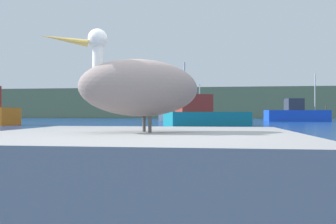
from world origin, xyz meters
TOP-DOWN VIEW (x-y plane):
  - hillside_backdrop at (0.00, 66.26)m, footprint 140.00×16.43m
  - pier_dock at (-0.10, 0.47)m, footprint 2.77×2.58m
  - pelican at (-0.11, 0.47)m, footprint 1.36×0.95m
  - fishing_boat_white at (-2.26, 35.86)m, footprint 5.99×2.47m
  - fishing_boat_teal at (0.12, 23.30)m, footprint 6.79×4.83m
  - fishing_boat_blue at (10.47, 37.94)m, footprint 7.30×3.02m

SIDE VIEW (x-z plane):
  - pier_dock at x=-0.10m, z-range 0.00..0.82m
  - fishing_boat_white at x=-2.26m, z-range -1.35..2.94m
  - fishing_boat_teal at x=0.12m, z-range -1.54..3.22m
  - fishing_boat_blue at x=10.47m, z-range -1.89..3.64m
  - pelican at x=-0.11m, z-range 0.78..1.67m
  - hillside_backdrop at x=0.00m, z-range 0.00..5.62m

